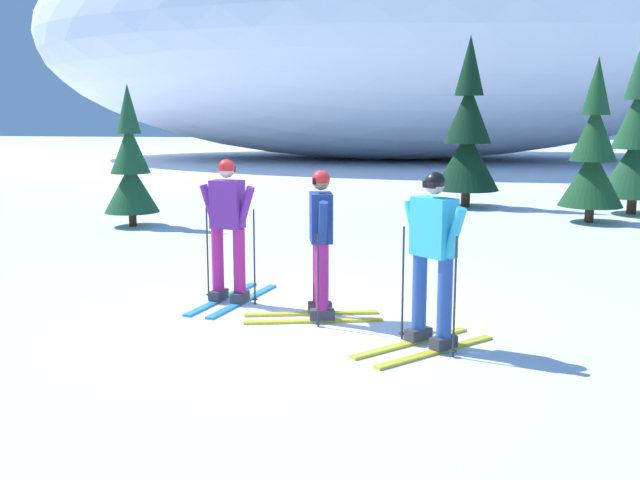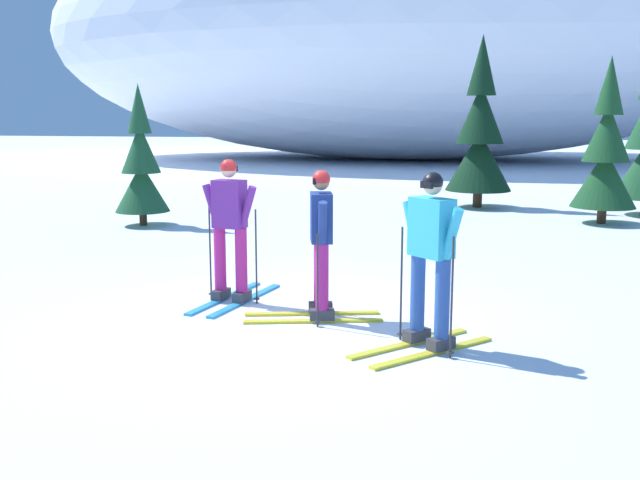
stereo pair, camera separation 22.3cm
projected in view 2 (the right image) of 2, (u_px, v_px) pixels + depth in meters
ground_plane at (289, 321)px, 8.43m from camera, size 120.00×120.00×0.00m
skier_navy_jacket at (321, 242)px, 8.39m from camera, size 1.65×0.81×1.73m
skier_cyan_jacket at (430, 256)px, 7.31m from camera, size 1.42×1.48×1.80m
skier_purple_jacket at (230, 229)px, 9.12m from camera, size 0.78×1.81×1.81m
pine_tree_far_left at (141, 167)px, 15.37m from camera, size 1.15×1.15×2.97m
pine_tree_center_left at (480, 136)px, 18.25m from camera, size 1.65×1.65×4.27m
pine_tree_center_right at (606, 155)px, 15.59m from camera, size 1.37×1.37×3.55m
snow_ridge_background at (404, 30)px, 36.54m from camera, size 36.93×21.11×12.87m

